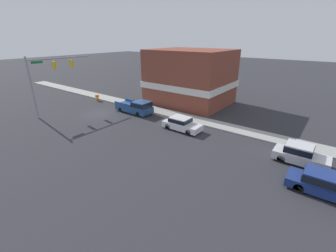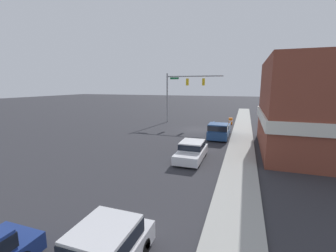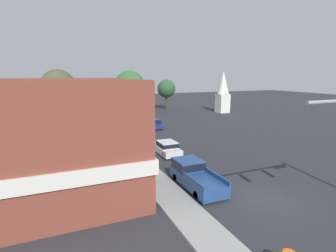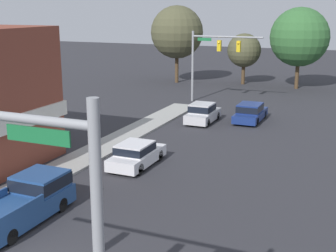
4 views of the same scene
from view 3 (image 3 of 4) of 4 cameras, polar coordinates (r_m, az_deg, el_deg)
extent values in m
plane|color=#2D2D33|center=(19.85, 19.75, -14.77)|extent=(200.00, 200.00, 0.00)
cube|color=#9E9E99|center=(16.80, 4.50, -18.83)|extent=(2.40, 60.00, 0.14)
cylinder|color=gray|center=(46.05, -14.82, 4.57)|extent=(0.22, 0.22, 7.01)
cylinder|color=gray|center=(46.46, -10.71, 8.52)|extent=(6.96, 0.18, 0.18)
cube|color=gold|center=(46.34, -11.60, 7.41)|extent=(0.36, 0.36, 1.05)
sphere|color=yellow|center=(46.13, -11.56, 7.79)|extent=(0.22, 0.22, 0.22)
cube|color=gold|center=(46.77, -9.28, 7.52)|extent=(0.36, 0.36, 1.05)
sphere|color=yellow|center=(46.55, -9.23, 7.90)|extent=(0.22, 0.22, 0.22)
cube|color=#196B38|center=(46.03, -13.50, 8.02)|extent=(1.40, 0.04, 0.30)
cylinder|color=black|center=(29.40, -2.96, -4.94)|extent=(0.22, 0.66, 0.66)
cylinder|color=black|center=(30.00, 0.08, -4.60)|extent=(0.22, 0.66, 0.66)
cylinder|color=black|center=(26.93, -0.91, -6.44)|extent=(0.22, 0.66, 0.66)
cylinder|color=black|center=(27.58, 2.35, -6.02)|extent=(0.22, 0.66, 0.66)
cube|color=silver|center=(28.41, -0.39, -5.11)|extent=(1.91, 4.46, 0.66)
cube|color=silver|center=(28.00, -0.18, -3.99)|extent=(1.75, 2.14, 0.62)
cube|color=black|center=(28.00, -0.18, -3.99)|extent=(1.77, 2.22, 0.43)
cylinder|color=black|center=(40.44, -8.70, -0.61)|extent=(0.22, 0.66, 0.66)
cylinder|color=black|center=(40.87, -6.45, -0.42)|extent=(0.22, 0.66, 0.66)
cylinder|color=black|center=(37.97, -7.71, -1.34)|extent=(0.22, 0.66, 0.66)
cylinder|color=black|center=(38.44, -5.33, -1.14)|extent=(0.22, 0.66, 0.66)
cube|color=silver|center=(39.38, -7.07, -0.57)|extent=(1.88, 4.21, 0.72)
cube|color=silver|center=(39.00, -6.99, 0.40)|extent=(1.73, 2.02, 0.73)
cube|color=black|center=(39.00, -6.99, 0.40)|extent=(1.75, 2.10, 0.51)
cylinder|color=black|center=(43.47, -5.02, 0.30)|extent=(0.22, 0.66, 0.66)
cylinder|color=black|center=(44.03, -2.88, 0.46)|extent=(0.22, 0.66, 0.66)
cylinder|color=black|center=(40.71, -3.71, -0.42)|extent=(0.22, 0.66, 0.66)
cylinder|color=black|center=(41.30, -1.45, -0.24)|extent=(0.22, 0.66, 0.66)
cube|color=navy|center=(42.34, -3.28, 0.26)|extent=(1.95, 4.80, 0.63)
cube|color=navy|center=(41.95, -3.16, 1.08)|extent=(1.79, 2.31, 0.71)
cube|color=black|center=(41.95, -3.16, 1.08)|extent=(1.81, 2.40, 0.49)
cylinder|color=black|center=(21.40, 1.73, -11.19)|extent=(0.22, 0.66, 0.66)
cylinder|color=black|center=(22.21, 6.26, -10.40)|extent=(0.22, 0.66, 0.66)
cylinder|color=black|center=(18.62, 6.31, -14.81)|extent=(0.22, 0.66, 0.66)
cylinder|color=black|center=(19.55, 11.31, -13.65)|extent=(0.22, 0.66, 0.66)
cube|color=navy|center=(20.29, 6.30, -11.69)|extent=(2.12, 5.52, 0.85)
cube|color=navy|center=(21.24, 4.33, -8.26)|extent=(2.02, 2.10, 0.77)
cube|color=black|center=(21.24, 4.33, -8.26)|extent=(2.04, 2.18, 0.54)
cube|color=navy|center=(18.64, 5.44, -11.80)|extent=(0.12, 3.12, 0.35)
cube|color=navy|center=(19.62, 10.68, -10.75)|extent=(0.12, 3.12, 0.35)
cube|color=brown|center=(20.22, -21.66, -2.18)|extent=(9.64, 11.62, 8.15)
cube|color=silver|center=(20.46, -21.45, -4.98)|extent=(9.94, 11.92, 0.90)
cube|color=white|center=(60.78, 11.78, 4.86)|extent=(2.48, 2.48, 4.17)
cone|color=white|center=(60.47, 11.95, 9.23)|extent=(2.73, 2.73, 5.10)
cylinder|color=#4C3823|center=(56.36, -22.44, 3.36)|extent=(0.44, 0.44, 3.36)
sphere|color=#4C4C33|center=(55.99, -22.79, 8.03)|extent=(6.50, 6.50, 6.50)
cylinder|color=#4C3823|center=(59.06, -14.60, 3.65)|extent=(0.44, 0.44, 2.32)
sphere|color=#4C4C33|center=(58.77, -14.75, 6.56)|extent=(4.10, 4.10, 4.10)
cylinder|color=#4C3823|center=(59.53, -8.19, 4.25)|extent=(0.44, 0.44, 2.94)
sphere|color=#336633|center=(59.18, -8.31, 8.58)|extent=(6.73, 6.73, 6.73)
cylinder|color=#4C3823|center=(64.06, -0.36, 4.96)|extent=(0.44, 0.44, 3.20)
sphere|color=#28562D|center=(63.78, -0.37, 8.14)|extent=(4.34, 4.34, 4.34)
camera|label=1|loc=(48.80, 15.79, 12.45)|focal=24.00mm
camera|label=2|loc=(42.65, -14.15, 7.31)|focal=24.00mm
camera|label=4|loc=(22.82, 64.19, 6.85)|focal=50.00mm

